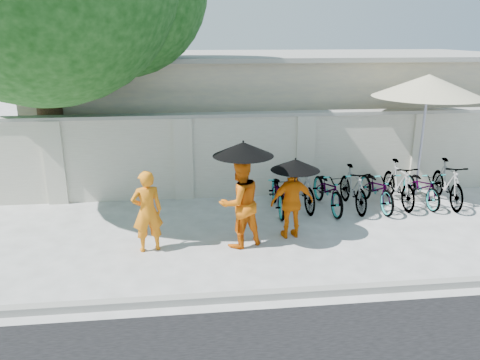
{
  "coord_description": "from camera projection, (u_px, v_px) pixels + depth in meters",
  "views": [
    {
      "loc": [
        -0.91,
        -7.94,
        3.9
      ],
      "look_at": [
        0.13,
        0.93,
        1.1
      ],
      "focal_mm": 35.0,
      "sensor_mm": 36.0,
      "label": 1
    }
  ],
  "objects": [
    {
      "name": "bike_0",
      "position": [
        279.0,
        192.0,
        10.63
      ],
      "size": [
        0.68,
        1.76,
        0.91
      ],
      "primitive_type": "imported",
      "rotation": [
        0.0,
        0.0,
        -0.04
      ],
      "color": "#9090A7",
      "rests_on": "ground"
    },
    {
      "name": "parasol_center",
      "position": [
        243.0,
        149.0,
        8.38
      ],
      "size": [
        1.11,
        1.11,
        1.07
      ],
      "color": "black",
      "rests_on": "ground"
    },
    {
      "name": "bike_3",
      "position": [
        353.0,
        188.0,
        10.78
      ],
      "size": [
        0.51,
        1.66,
        0.99
      ],
      "primitive_type": "imported",
      "rotation": [
        0.0,
        0.0,
        0.03
      ],
      "color": "#9090A7",
      "rests_on": "ground"
    },
    {
      "name": "parasol_right",
      "position": [
        295.0,
        165.0,
        8.88
      ],
      "size": [
        0.94,
        0.94,
        0.8
      ],
      "color": "black",
      "rests_on": "ground"
    },
    {
      "name": "monk_left",
      "position": [
        147.0,
        211.0,
        8.6
      ],
      "size": [
        0.65,
        0.51,
        1.56
      ],
      "primitive_type": "imported",
      "rotation": [
        0.0,
        0.0,
        3.41
      ],
      "color": "orange",
      "rests_on": "ground"
    },
    {
      "name": "compound_wall",
      "position": [
        264.0,
        156.0,
        11.64
      ],
      "size": [
        20.0,
        0.3,
        2.0
      ],
      "primitive_type": "cube",
      "color": "beige",
      "rests_on": "ground"
    },
    {
      "name": "monk_right",
      "position": [
        292.0,
        202.0,
        9.19
      ],
      "size": [
        0.9,
        0.45,
        1.47
      ],
      "primitive_type": "imported",
      "rotation": [
        0.0,
        0.0,
        3.25
      ],
      "color": "orange",
      "rests_on": "ground"
    },
    {
      "name": "bike_6",
      "position": [
        422.0,
        186.0,
        11.11
      ],
      "size": [
        0.65,
        1.66,
        0.86
      ],
      "primitive_type": "imported",
      "rotation": [
        0.0,
        0.0,
        0.05
      ],
      "color": "#9090A7",
      "rests_on": "ground"
    },
    {
      "name": "monk_center",
      "position": [
        240.0,
        203.0,
        8.77
      ],
      "size": [
        1.04,
        0.94,
        1.73
      ],
      "primitive_type": "imported",
      "rotation": [
        0.0,
        0.0,
        3.56
      ],
      "color": "#DF630B",
      "rests_on": "ground"
    },
    {
      "name": "kerb",
      "position": [
        252.0,
        296.0,
        7.16
      ],
      "size": [
        40.0,
        0.16,
        0.12
      ],
      "primitive_type": "cube",
      "color": "gray",
      "rests_on": "ground"
    },
    {
      "name": "bike_4",
      "position": [
        377.0,
        188.0,
        10.88
      ],
      "size": [
        0.71,
        1.79,
        0.93
      ],
      "primitive_type": "imported",
      "rotation": [
        0.0,
        0.0,
        0.05
      ],
      "color": "#9090A7",
      "rests_on": "ground"
    },
    {
      "name": "bike_1",
      "position": [
        302.0,
        187.0,
        10.83
      ],
      "size": [
        0.64,
        1.73,
        1.02
      ],
      "primitive_type": "imported",
      "rotation": [
        0.0,
        0.0,
        0.1
      ],
      "color": "#9090A7",
      "rests_on": "ground"
    },
    {
      "name": "bike_5",
      "position": [
        399.0,
        183.0,
        11.03
      ],
      "size": [
        0.51,
        1.74,
        1.04
      ],
      "primitive_type": "imported",
      "rotation": [
        0.0,
        0.0,
        -0.01
      ],
      "color": "#9090A7",
      "rests_on": "ground"
    },
    {
      "name": "building_behind",
      "position": [
        276.0,
        108.0,
        15.17
      ],
      "size": [
        14.0,
        6.0,
        3.2
      ],
      "primitive_type": "cube",
      "color": "#C9BA92",
      "rests_on": "ground"
    },
    {
      "name": "patio_umbrella",
      "position": [
        428.0,
        87.0,
        10.77
      ],
      "size": [
        2.56,
        2.56,
        3.02
      ],
      "rotation": [
        0.0,
        0.0,
        -0.01
      ],
      "color": "gray",
      "rests_on": "ground"
    },
    {
      "name": "bike_7",
      "position": [
        448.0,
        183.0,
        11.05
      ],
      "size": [
        0.71,
        1.81,
        1.06
      ],
      "primitive_type": "imported",
      "rotation": [
        0.0,
        0.0,
        -0.13
      ],
      "color": "#9090A7",
      "rests_on": "ground"
    },
    {
      "name": "ground",
      "position": [
        239.0,
        251.0,
        8.79
      ],
      "size": [
        80.0,
        80.0,
        0.0
      ],
      "primitive_type": "plane",
      "color": "silver"
    },
    {
      "name": "bike_2",
      "position": [
        328.0,
        189.0,
        10.75
      ],
      "size": [
        0.75,
        1.85,
        0.95
      ],
      "primitive_type": "imported",
      "rotation": [
        0.0,
        0.0,
        0.07
      ],
      "color": "#9090A7",
      "rests_on": "ground"
    }
  ]
}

